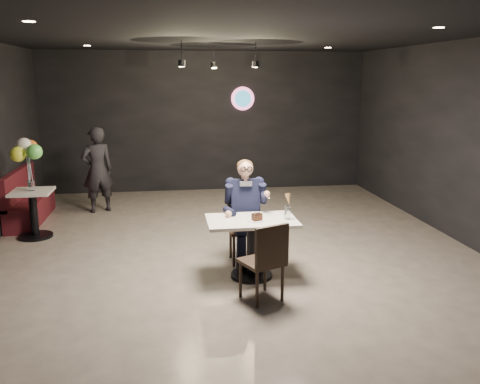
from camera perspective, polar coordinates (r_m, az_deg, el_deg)
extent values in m
plane|color=gray|center=(7.08, -0.69, -7.49)|extent=(9.00, 9.00, 0.00)
cube|color=black|center=(8.64, -2.58, 15.59)|extent=(1.40, 1.20, 0.36)
cube|color=white|center=(6.35, 1.30, -6.33)|extent=(1.10, 0.70, 0.75)
cube|color=black|center=(6.84, 0.53, -4.17)|extent=(0.42, 0.46, 0.92)
cube|color=black|center=(5.71, 2.42, -7.67)|extent=(0.57, 0.59, 0.92)
cube|color=black|center=(6.77, 0.54, -2.06)|extent=(0.60, 0.80, 1.44)
cylinder|color=white|center=(6.17, 1.83, -3.19)|extent=(0.22, 0.22, 0.01)
cube|color=black|center=(6.14, 1.92, -2.85)|extent=(0.13, 0.12, 0.08)
ellipsoid|color=#2C7F29|center=(6.13, 2.04, -2.46)|extent=(0.06, 0.04, 0.01)
cylinder|color=silver|center=(6.26, 5.35, -2.31)|extent=(0.07, 0.07, 0.16)
cone|color=tan|center=(6.19, 5.44, -0.83)|extent=(0.09, 0.09, 0.14)
cube|color=#3F0D16|center=(9.52, -22.55, -0.36)|extent=(0.45, 1.80, 0.90)
cube|color=white|center=(8.52, -22.14, -2.31)|extent=(0.60, 0.60, 0.75)
cylinder|color=silver|center=(8.42, -22.40, 0.68)|extent=(0.11, 0.11, 0.16)
cube|color=#EDF533|center=(8.35, -22.64, 3.49)|extent=(0.42, 0.42, 0.70)
imported|color=black|center=(9.69, -15.71, 2.40)|extent=(0.68, 0.57, 1.58)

